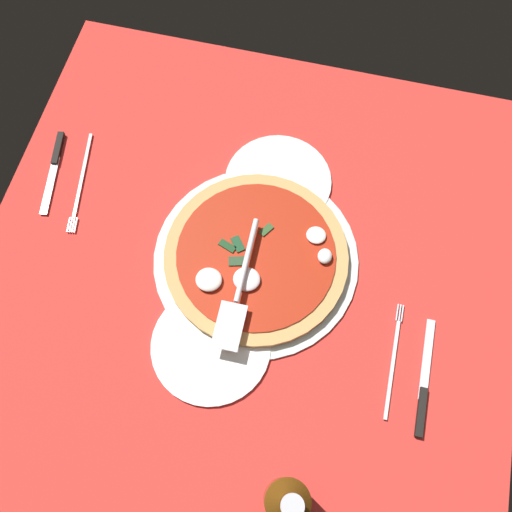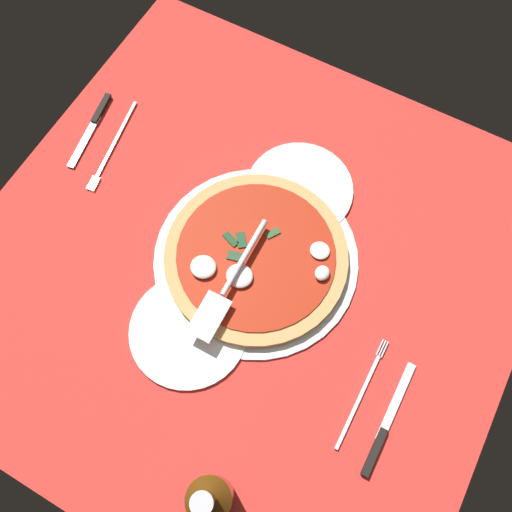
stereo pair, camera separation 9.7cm
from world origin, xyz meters
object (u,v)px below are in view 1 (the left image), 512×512
object	(u,v)px
place_setting_near	(68,174)
beer_bottle	(287,501)
pizza	(256,257)
place_setting_far	(409,374)
dinner_plate_left	(278,181)
dinner_plate_right	(211,345)
pizza_server	(239,287)

from	to	relation	value
place_setting_near	beer_bottle	xyz separation A→B (cm)	(46.01, 52.39, 8.09)
pizza	place_setting_far	xyz separation A→B (cm)	(13.96, 29.34, -1.41)
pizza	place_setting_far	bearing A→B (deg)	64.56
dinner_plate_left	place_setting_near	xyz separation A→B (cm)	(7.69, -39.52, -0.15)
dinner_plate_left	dinner_plate_right	world-z (taller)	same
pizza_server	place_setting_near	distance (cm)	41.14
dinner_plate_left	place_setting_far	world-z (taller)	place_setting_far
pizza_server	place_setting_near	xyz separation A→B (cm)	(-15.76, -37.79, -4.07)
place_setting_far	beer_bottle	world-z (taller)	beer_bottle
dinner_plate_left	pizza_server	xyz separation A→B (cm)	(23.45, -1.73, 3.92)
beer_bottle	place_setting_near	bearing A→B (deg)	-131.29
place_setting_far	place_setting_near	bearing A→B (deg)	71.21
pizza	place_setting_near	world-z (taller)	pizza
pizza	dinner_plate_right	bearing A→B (deg)	-12.36
pizza	dinner_plate_left	bearing A→B (deg)	178.60
dinner_plate_left	pizza	world-z (taller)	pizza
dinner_plate_left	pizza_server	size ratio (longest dim) A/B	0.86
dinner_plate_right	place_setting_far	size ratio (longest dim) A/B	0.96
beer_bottle	dinner_plate_right	bearing A→B (deg)	-140.07
pizza	pizza_server	world-z (taller)	pizza_server
place_setting_far	beer_bottle	bearing A→B (deg)	144.97
dinner_plate_right	beer_bottle	distance (cm)	27.63
pizza	beer_bottle	world-z (taller)	beer_bottle
place_setting_near	dinner_plate_left	bearing A→B (deg)	91.15
pizza_server	place_setting_far	distance (cm)	31.71
beer_bottle	place_setting_far	bearing A→B (deg)	145.40
dinner_plate_right	pizza	size ratio (longest dim) A/B	0.62
beer_bottle	pizza	bearing A→B (deg)	-160.38
dinner_plate_left	beer_bottle	distance (cm)	55.79
dinner_plate_left	pizza	size ratio (longest dim) A/B	0.62
dinner_plate_right	place_setting_near	world-z (taller)	place_setting_near
pizza_server	beer_bottle	world-z (taller)	beer_bottle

